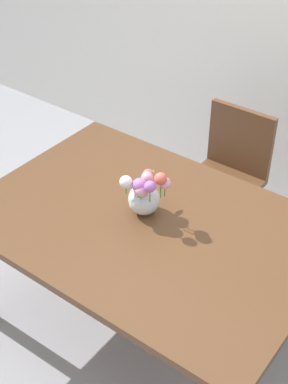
{
  "coord_description": "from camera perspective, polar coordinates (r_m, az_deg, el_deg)",
  "views": [
    {
      "loc": [
        1.18,
        -1.59,
        2.42
      ],
      "look_at": [
        -0.05,
        0.05,
        0.87
      ],
      "focal_mm": 50.92,
      "sensor_mm": 36.0,
      "label": 1
    }
  ],
  "objects": [
    {
      "name": "ground_plane",
      "position": [
        3.12,
        0.23,
        -13.72
      ],
      "size": [
        12.0,
        12.0,
        0.0
      ],
      "primitive_type": "plane",
      "color": "#939399"
    },
    {
      "name": "dining_table",
      "position": [
        2.64,
        0.27,
        -4.38
      ],
      "size": [
        1.65,
        1.14,
        0.75
      ],
      "color": "brown",
      "rests_on": "ground_plane"
    },
    {
      "name": "chair_far",
      "position": [
        3.37,
        8.87,
        2.21
      ],
      "size": [
        0.42,
        0.42,
        0.9
      ],
      "rotation": [
        0.0,
        0.0,
        3.14
      ],
      "color": "brown",
      "rests_on": "ground_plane"
    },
    {
      "name": "flower_vase",
      "position": [
        2.56,
        0.04,
        -0.19
      ],
      "size": [
        0.21,
        0.22,
        0.27
      ],
      "color": "silver",
      "rests_on": "dining_table"
    }
  ]
}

